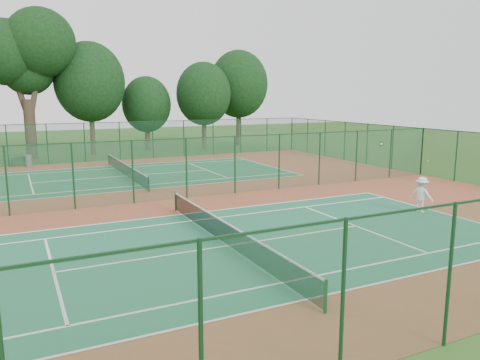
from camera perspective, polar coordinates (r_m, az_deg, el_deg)
name	(u,v)px	position (r m, az deg, el deg)	size (l,w,h in m)	color
ground	(161,201)	(26.75, -9.58, -2.50)	(120.00, 120.00, 0.00)	#2E571B
red_pad	(161,201)	(26.75, -9.58, -2.49)	(40.00, 36.00, 0.01)	brown
court_near	(228,246)	(18.59, -1.53, -8.03)	(23.77, 10.97, 0.01)	#206747
court_far	(126,176)	(35.32, -13.76, 0.47)	(23.77, 10.97, 0.01)	#1D5D34
fence_north	(103,142)	(43.87, -16.41, 4.51)	(40.00, 0.09, 3.50)	#18482A
fence_south	(400,287)	(10.96, 18.88, -12.23)	(40.00, 0.09, 3.50)	#1B522D
fence_east	(422,151)	(37.29, 21.29, 3.28)	(0.09, 36.00, 3.50)	#17472C
fence_divider	(160,170)	(26.42, -9.69, 1.23)	(40.00, 0.09, 3.50)	#1C5536
tennis_net_near	(227,233)	(18.43, -1.54, -6.47)	(0.10, 12.90, 0.97)	#153C1C
tennis_net_far	(125,169)	(35.24, -13.80, 1.32)	(0.10, 12.90, 0.97)	#14371A
player_near	(421,195)	(25.26, 21.24, -1.67)	(1.17, 0.67, 1.81)	silver
trash_bin	(29,161)	(42.68, -24.35, 2.16)	(0.55, 0.55, 0.98)	slate
bench	(19,162)	(42.91, -25.32, 2.03)	(1.35, 0.57, 0.81)	#12341C
stray_ball_a	(170,203)	(26.02, -8.54, -2.73)	(0.07, 0.07, 0.07)	#D2DC33
stray_ball_b	(275,190)	(29.29, 4.29, -1.19)	(0.06, 0.06, 0.06)	#BED832
stray_ball_c	(192,200)	(26.60, -5.89, -2.39)	(0.07, 0.07, 0.07)	#BACD2F
big_tree	(25,52)	(47.75, -24.70, 13.97)	(8.90, 6.51, 13.67)	#382A1E
evergreen_row	(98,153)	(50.27, -16.97, 3.15)	(39.00, 5.00, 12.00)	black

